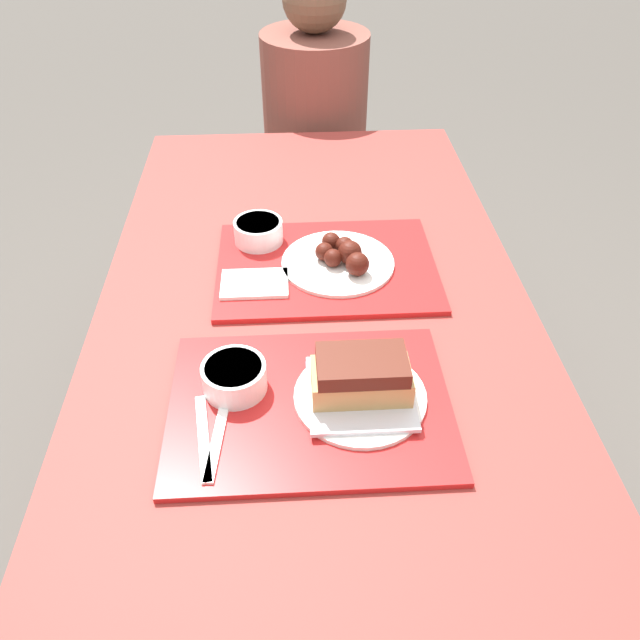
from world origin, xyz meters
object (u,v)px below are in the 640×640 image
(bowl_coleslaw_far, at_px, (258,230))
(person_seated_across, at_px, (315,105))
(tray_far, at_px, (327,267))
(bowl_coleslaw_near, at_px, (234,376))
(brisket_sandwich_plate, at_px, (361,383))
(wings_plate_far, at_px, (341,258))
(tray_near, at_px, (310,405))

(bowl_coleslaw_far, relative_size, person_seated_across, 0.15)
(tray_far, xyz_separation_m, bowl_coleslaw_near, (-0.17, -0.35, 0.03))
(bowl_coleslaw_near, distance_m, brisket_sandwich_plate, 0.21)
(bowl_coleslaw_near, height_order, person_seated_across, person_seated_across)
(tray_far, relative_size, bowl_coleslaw_near, 4.31)
(bowl_coleslaw_near, height_order, wings_plate_far, wings_plate_far)
(tray_near, bearing_deg, person_seated_across, 86.73)
(tray_far, height_order, wings_plate_far, wings_plate_far)
(tray_near, distance_m, tray_far, 0.39)
(tray_far, distance_m, wings_plate_far, 0.04)
(tray_near, height_order, brisket_sandwich_plate, brisket_sandwich_plate)
(wings_plate_far, height_order, person_seated_across, person_seated_across)
(bowl_coleslaw_near, bearing_deg, wings_plate_far, 59.32)
(wings_plate_far, bearing_deg, person_seated_across, 90.42)
(bowl_coleslaw_near, relative_size, bowl_coleslaw_far, 1.00)
(bowl_coleslaw_far, bearing_deg, brisket_sandwich_plate, -70.08)
(tray_far, height_order, bowl_coleslaw_near, bowl_coleslaw_near)
(bowl_coleslaw_far, relative_size, wings_plate_far, 0.45)
(tray_far, bearing_deg, bowl_coleslaw_near, -116.73)
(tray_near, xyz_separation_m, bowl_coleslaw_near, (-0.12, 0.04, 0.03))
(brisket_sandwich_plate, bearing_deg, tray_far, 94.52)
(tray_far, bearing_deg, brisket_sandwich_plate, -85.48)
(tray_far, distance_m, bowl_coleslaw_far, 0.18)
(bowl_coleslaw_near, xyz_separation_m, bowl_coleslaw_far, (0.03, 0.44, 0.00))
(bowl_coleslaw_far, height_order, person_seated_across, person_seated_across)
(wings_plate_far, relative_size, person_seated_across, 0.33)
(bowl_coleslaw_near, distance_m, wings_plate_far, 0.40)
(brisket_sandwich_plate, height_order, person_seated_across, person_seated_across)
(bowl_coleslaw_far, bearing_deg, bowl_coleslaw_near, -94.04)
(tray_far, height_order, person_seated_across, person_seated_across)
(person_seated_across, bearing_deg, tray_near, -93.27)
(wings_plate_far, distance_m, person_seated_across, 0.92)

